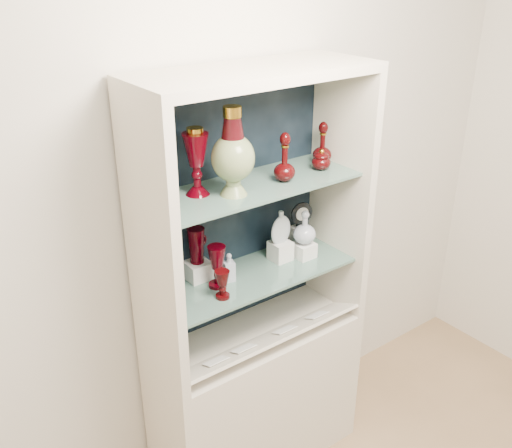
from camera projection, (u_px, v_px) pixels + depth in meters
wall_back at (226, 186)px, 2.50m from camera, size 3.50×0.02×2.80m
cabinet_base at (256, 396)px, 2.77m from camera, size 1.00×0.40×0.75m
cabinet_back_panel at (230, 204)px, 2.51m from camera, size 0.98×0.02×1.15m
cabinet_side_left at (152, 251)px, 2.11m from camera, size 0.04×0.40×1.15m
cabinet_side_right at (339, 193)px, 2.63m from camera, size 0.04×0.40×1.15m
cabinet_top_cap at (256, 73)px, 2.12m from camera, size 1.00×0.40×0.04m
shelf_lower at (253, 275)px, 2.50m from camera, size 0.92×0.34×0.01m
shelf_upper at (253, 186)px, 2.32m from camera, size 0.92×0.34×0.01m
label_ledge at (271, 339)px, 2.52m from camera, size 0.92×0.17×0.09m
label_card_0 at (284, 330)px, 2.56m from camera, size 0.10×0.06×0.03m
label_card_1 at (317, 315)px, 2.66m from camera, size 0.10×0.06×0.03m
label_card_2 at (216, 361)px, 2.36m from camera, size 0.10×0.06×0.03m
label_card_3 at (244, 348)px, 2.43m from camera, size 0.10×0.06×0.03m
pedestal_lamp_left at (155, 177)px, 2.02m from camera, size 0.14×0.14×0.27m
pedestal_lamp_right at (196, 162)px, 2.17m from camera, size 0.12×0.12×0.27m
enamel_urn at (233, 152)px, 2.15m from camera, size 0.22×0.22×0.35m
ruby_decanter_a at (285, 154)px, 2.31m from camera, size 0.10×0.10×0.23m
ruby_decanter_b at (323, 141)px, 2.53m from camera, size 0.09×0.09×0.20m
lidded_bowl at (321, 159)px, 2.47m from camera, size 0.09×0.09×0.09m
cobalt_goblet at (167, 290)px, 2.19m from camera, size 0.10×0.10×0.20m
ruby_goblet_tall at (217, 267)px, 2.37m from camera, size 0.09×0.09×0.19m
ruby_goblet_small at (222, 284)px, 2.30m from camera, size 0.07×0.07×0.12m
riser_ruby_pitcher at (198, 270)px, 2.45m from camera, size 0.10×0.10×0.08m
ruby_pitcher at (196, 246)px, 2.40m from camera, size 0.14×0.11×0.16m
clear_square_bottle at (229, 267)px, 2.42m from camera, size 0.06×0.06×0.13m
riser_flat_flask at (280, 251)px, 2.60m from camera, size 0.09×0.09×0.09m
flat_flask at (281, 226)px, 2.55m from camera, size 0.11×0.05×0.16m
riser_clear_round_decanter at (304, 250)px, 2.63m from camera, size 0.09×0.09×0.07m
clear_round_decanter at (305, 228)px, 2.58m from camera, size 0.12×0.12×0.15m
riser_cameo_medallion at (301, 236)px, 2.72m from camera, size 0.08×0.08×0.10m
cameo_medallion at (302, 215)px, 2.67m from camera, size 0.11×0.06×0.13m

